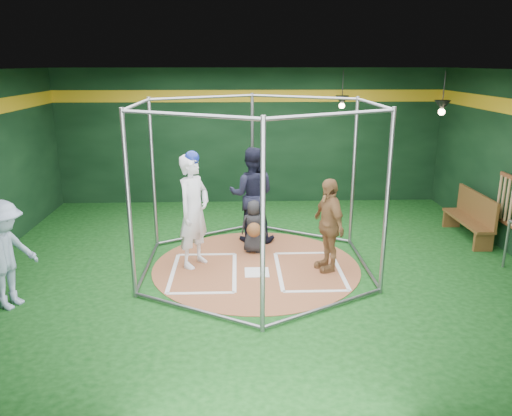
{
  "coord_description": "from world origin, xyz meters",
  "views": [
    {
      "loc": [
        -0.32,
        -8.52,
        3.63
      ],
      "look_at": [
        0.0,
        0.1,
        1.1
      ],
      "focal_mm": 35.0,
      "sensor_mm": 36.0,
      "label": 1
    }
  ],
  "objects_px": {
    "batter_figure": "(194,210)",
    "dugout_bench": "(472,215)",
    "umpire": "(252,195)",
    "visitor_leopard": "(328,225)"
  },
  "relations": [
    {
      "from": "umpire",
      "to": "dugout_bench",
      "type": "bearing_deg",
      "value": -172.76
    },
    {
      "from": "batter_figure",
      "to": "dugout_bench",
      "type": "bearing_deg",
      "value": 12.47
    },
    {
      "from": "visitor_leopard",
      "to": "umpire",
      "type": "relative_size",
      "value": 0.85
    },
    {
      "from": "batter_figure",
      "to": "umpire",
      "type": "height_order",
      "value": "batter_figure"
    },
    {
      "from": "batter_figure",
      "to": "dugout_bench",
      "type": "distance_m",
      "value": 5.92
    },
    {
      "from": "umpire",
      "to": "dugout_bench",
      "type": "height_order",
      "value": "umpire"
    },
    {
      "from": "dugout_bench",
      "to": "batter_figure",
      "type": "bearing_deg",
      "value": -167.53
    },
    {
      "from": "batter_figure",
      "to": "dugout_bench",
      "type": "xyz_separation_m",
      "value": [
        5.75,
        1.27,
        -0.56
      ]
    },
    {
      "from": "batter_figure",
      "to": "visitor_leopard",
      "type": "bearing_deg",
      "value": -6.77
    },
    {
      "from": "batter_figure",
      "to": "visitor_leopard",
      "type": "xyz_separation_m",
      "value": [
        2.4,
        -0.28,
        -0.21
      ]
    }
  ]
}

